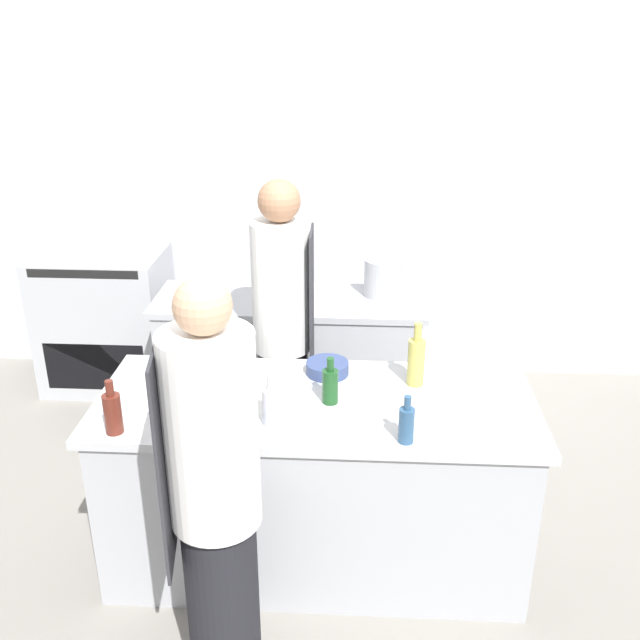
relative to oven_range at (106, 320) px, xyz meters
The scene contains 19 objects.
ground_plane 2.46m from the oven_range, 47.29° to the right, with size 16.00×16.00×0.00m, color gray.
wall_back 1.90m from the oven_range, 12.51° to the left, with size 8.00×0.06×2.80m.
prep_counter 2.41m from the oven_range, 47.29° to the right, with size 2.03×0.83×0.90m.
pass_counter 1.48m from the oven_range, 20.24° to the right, with size 1.69×0.59×0.90m.
oven_range is the anchor object (origin of this frame).
chef_at_prep_near 2.86m from the oven_range, 62.52° to the right, with size 0.37×0.35×1.76m.
chef_at_stove 1.79m from the oven_range, 36.40° to the right, with size 0.34×0.32×1.76m.
bottle_olive_oil 2.51m from the oven_range, 46.42° to the right, with size 0.07×0.07×0.22m.
bottle_vinegar 2.51m from the oven_range, 53.69° to the right, with size 0.08×0.08×0.23m.
bottle_wine 2.29m from the oven_range, 69.13° to the right, with size 0.08×0.08×0.25m.
bottle_cooking_oil 1.81m from the oven_range, 58.14° to the right, with size 0.07×0.07×0.19m.
bottle_sauce 2.95m from the oven_range, 45.94° to the right, with size 0.07×0.07×0.21m.
bottle_water 2.68m from the oven_range, 37.11° to the right, with size 0.08×0.08×0.32m.
bowl_mixing_large 2.20m from the oven_range, 57.18° to the right, with size 0.27×0.27×0.09m.
bowl_prep_small 2.29m from the oven_range, 41.96° to the right, with size 0.21×0.21×0.06m.
bowl_ceramic_blue 1.94m from the oven_range, 53.56° to the right, with size 0.21×0.21×0.05m.
cup 2.53m from the oven_range, 56.70° to the right, with size 0.09×0.09×0.08m.
cutting_board 2.97m from the oven_range, 41.17° to the right, with size 0.34×0.24×0.01m.
stockpot 2.08m from the oven_range, 11.92° to the right, with size 0.24×0.24×0.24m.
Camera 1 is at (0.18, -2.86, 2.53)m, focal length 40.00 mm.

